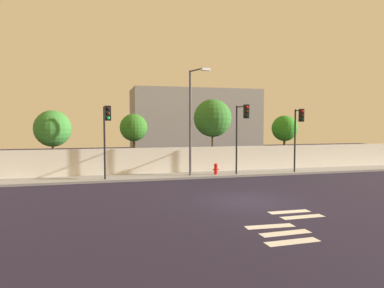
% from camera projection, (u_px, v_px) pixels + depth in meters
% --- Properties ---
extents(ground_plane, '(80.00, 80.00, 0.00)m').
position_uv_depth(ground_plane, '(247.00, 201.00, 16.98)').
color(ground_plane, black).
extents(sidewalk, '(36.00, 2.40, 0.15)m').
position_uv_depth(sidewalk, '(199.00, 175.00, 24.88)').
color(sidewalk, gray).
rests_on(sidewalk, ground).
extents(perimeter_wall, '(36.00, 0.18, 1.80)m').
position_uv_depth(perimeter_wall, '(194.00, 159.00, 26.07)').
color(perimeter_wall, white).
rests_on(perimeter_wall, sidewalk).
extents(crosswalk_marking, '(3.77, 3.88, 0.01)m').
position_uv_depth(crosswalk_marking, '(288.00, 225.00, 12.98)').
color(crosswalk_marking, silver).
rests_on(crosswalk_marking, ground).
extents(traffic_light_left, '(0.34, 1.82, 4.75)m').
position_uv_depth(traffic_light_left, '(242.00, 124.00, 23.89)').
color(traffic_light_left, black).
rests_on(traffic_light_left, sidewalk).
extents(traffic_light_center, '(0.34, 1.09, 4.54)m').
position_uv_depth(traffic_light_center, '(299.00, 126.00, 25.44)').
color(traffic_light_center, black).
rests_on(traffic_light_center, sidewalk).
extents(traffic_light_right, '(0.44, 1.29, 4.59)m').
position_uv_depth(traffic_light_right, '(106.00, 126.00, 21.88)').
color(traffic_light_right, black).
rests_on(traffic_light_right, sidewalk).
extents(street_lamp_curbside, '(0.91, 2.08, 7.05)m').
position_uv_depth(street_lamp_curbside, '(192.00, 114.00, 23.77)').
color(street_lamp_curbside, '#4C4C51').
rests_on(street_lamp_curbside, sidewalk).
extents(fire_hydrant, '(0.44, 0.26, 0.78)m').
position_uv_depth(fire_hydrant, '(216.00, 168.00, 24.68)').
color(fire_hydrant, red).
rests_on(fire_hydrant, sidewalk).
extents(roadside_tree_leftmost, '(2.53, 2.53, 4.59)m').
position_uv_depth(roadside_tree_leftmost, '(53.00, 129.00, 24.64)').
color(roadside_tree_leftmost, brown).
rests_on(roadside_tree_leftmost, ground).
extents(roadside_tree_midleft, '(2.01, 2.01, 4.38)m').
position_uv_depth(roadside_tree_midleft, '(134.00, 128.00, 26.07)').
color(roadside_tree_midleft, brown).
rests_on(roadside_tree_midleft, ground).
extents(roadside_tree_midright, '(2.93, 2.93, 5.55)m').
position_uv_depth(roadside_tree_midright, '(213.00, 118.00, 27.60)').
color(roadside_tree_midright, brown).
rests_on(roadside_tree_midright, ground).
extents(roadside_tree_rightmost, '(2.11, 2.11, 4.32)m').
position_uv_depth(roadside_tree_rightmost, '(285.00, 129.00, 29.26)').
color(roadside_tree_rightmost, brown).
rests_on(roadside_tree_rightmost, ground).
extents(low_building_distant, '(14.08, 6.00, 7.44)m').
position_uv_depth(low_building_distant, '(195.00, 123.00, 40.43)').
color(low_building_distant, gray).
rests_on(low_building_distant, ground).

